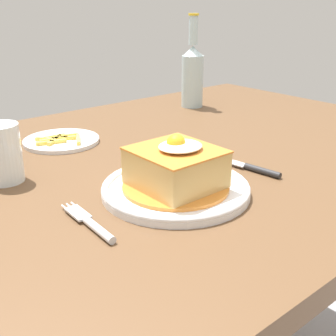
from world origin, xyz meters
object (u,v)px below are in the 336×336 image
object	(u,v)px
main_plate	(176,188)
fork	(92,224)
beer_bottle_clear	(193,73)
knife	(252,168)
side_plate_fries	(61,141)
drinking_glass	(3,157)

from	to	relation	value
main_plate	fork	bearing A→B (deg)	-176.20
fork	beer_bottle_clear	world-z (taller)	beer_bottle_clear
knife	side_plate_fries	xyz separation A→B (m)	(-0.20, 0.39, -0.00)
main_plate	side_plate_fries	size ratio (longest dim) A/B	1.47
drinking_glass	side_plate_fries	bearing A→B (deg)	36.79
main_plate	drinking_glass	world-z (taller)	drinking_glass
fork	drinking_glass	bearing A→B (deg)	96.43
main_plate	side_plate_fries	xyz separation A→B (m)	(-0.02, 0.37, -0.00)
beer_bottle_clear	side_plate_fries	size ratio (longest dim) A/B	1.56
main_plate	knife	size ratio (longest dim) A/B	1.51
fork	side_plate_fries	xyz separation A→B (m)	(0.15, 0.39, -0.00)
knife	side_plate_fries	bearing A→B (deg)	116.64
knife	side_plate_fries	size ratio (longest dim) A/B	0.97
main_plate	side_plate_fries	bearing A→B (deg)	92.66
main_plate	fork	distance (m)	0.17
fork	knife	xyz separation A→B (m)	(0.35, -0.00, 0.00)
main_plate	beer_bottle_clear	xyz separation A→B (m)	(0.45, 0.44, 0.09)
fork	knife	world-z (taller)	same
drinking_glass	knife	bearing A→B (deg)	-34.11
main_plate	fork	xyz separation A→B (m)	(-0.17, -0.01, -0.00)
main_plate	side_plate_fries	world-z (taller)	main_plate
fork	knife	distance (m)	0.35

